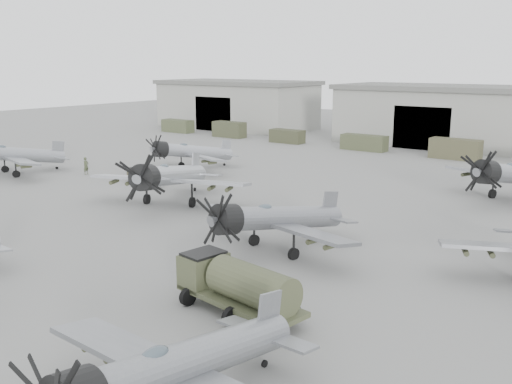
% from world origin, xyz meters
% --- Properties ---
extents(ground, '(220.00, 220.00, 0.00)m').
position_xyz_m(ground, '(0.00, 0.00, 0.00)').
color(ground, slate).
rests_on(ground, ground).
extents(hangar_left, '(29.00, 14.80, 8.70)m').
position_xyz_m(hangar_left, '(-38.00, 61.96, 4.37)').
color(hangar_left, gray).
rests_on(hangar_left, ground).
extents(hangar_center, '(29.00, 14.80, 8.70)m').
position_xyz_m(hangar_center, '(0.00, 61.96, 4.37)').
color(hangar_center, gray).
rests_on(hangar_center, ground).
extents(support_truck_0, '(5.95, 2.20, 2.18)m').
position_xyz_m(support_truck_0, '(-41.81, 50.00, 1.09)').
color(support_truck_0, '#40462E').
rests_on(support_truck_0, ground).
extents(support_truck_1, '(5.59, 2.20, 2.52)m').
position_xyz_m(support_truck_1, '(-30.21, 50.00, 1.26)').
color(support_truck_1, '#393C27').
rests_on(support_truck_1, ground).
extents(support_truck_2, '(5.27, 2.20, 2.00)m').
position_xyz_m(support_truck_2, '(-18.90, 50.00, 1.00)').
color(support_truck_2, '#363825').
rests_on(support_truck_2, ground).
extents(support_truck_3, '(6.39, 2.20, 2.13)m').
position_xyz_m(support_truck_3, '(-6.12, 50.00, 1.06)').
color(support_truck_3, '#3F432C').
rests_on(support_truck_3, ground).
extents(support_truck_4, '(6.22, 2.20, 2.55)m').
position_xyz_m(support_truck_4, '(6.45, 50.00, 1.28)').
color(support_truck_4, '#44422C').
rests_on(support_truck_4, ground).
extents(aircraft_near_2, '(11.84, 10.65, 4.74)m').
position_xyz_m(aircraft_near_2, '(16.22, -10.37, 2.16)').
color(aircraft_near_2, gray).
rests_on(aircraft_near_2, ground).
extents(aircraft_mid_0, '(12.42, 11.18, 4.94)m').
position_xyz_m(aircraft_mid_0, '(-29.17, 10.81, 2.25)').
color(aircraft_mid_0, gray).
rests_on(aircraft_mid_0, ground).
extents(aircraft_mid_1, '(13.82, 12.47, 5.58)m').
position_xyz_m(aircraft_mid_1, '(-5.47, 11.26, 2.54)').
color(aircraft_mid_1, '#9DA0A6').
rests_on(aircraft_mid_1, ground).
extents(aircraft_mid_2, '(12.39, 11.15, 4.92)m').
position_xyz_m(aircraft_mid_2, '(8.60, 6.39, 2.24)').
color(aircraft_mid_2, gray).
rests_on(aircraft_mid_2, ground).
extents(aircraft_far_0, '(11.70, 10.54, 4.67)m').
position_xyz_m(aircraft_far_0, '(-15.38, 24.34, 2.12)').
color(aircraft_far_0, '#9C9EA4').
rests_on(aircraft_far_0, ground).
extents(fuel_tanker, '(7.24, 3.34, 2.69)m').
position_xyz_m(fuel_tanker, '(12.51, -2.05, 1.54)').
color(fuel_tanker, '#3F432C').
rests_on(fuel_tanker, ground).
extents(tug_trailer, '(6.33, 3.30, 1.27)m').
position_xyz_m(tug_trailer, '(-14.88, 16.57, 0.48)').
color(tug_trailer, '#3D3A27').
rests_on(tug_trailer, ground).
extents(ground_crew, '(0.57, 0.76, 1.89)m').
position_xyz_m(ground_crew, '(-22.61, 15.91, 0.95)').
color(ground_crew, '#3A422B').
rests_on(ground_crew, ground).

